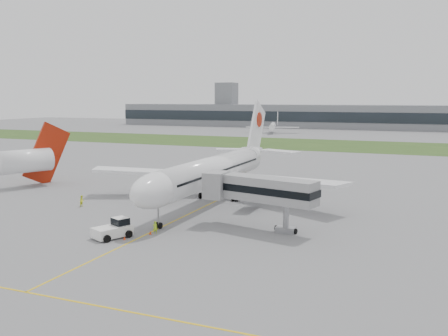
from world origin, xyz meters
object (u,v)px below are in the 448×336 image
at_px(pushback_tug, 114,229).
at_px(jet_bridge, 256,189).
at_px(airliner, 215,170).
at_px(neighbor_aircraft, 29,160).
at_px(ground_crew_near, 155,227).

bearing_deg(pushback_tug, jet_bridge, 58.82).
distance_m(airliner, pushback_tug, 26.48).
xyz_separation_m(airliner, neighbor_aircraft, (-41.47, -0.62, -0.15)).
xyz_separation_m(pushback_tug, ground_crew_near, (4.10, 3.49, -0.27)).
distance_m(airliner, ground_crew_near, 22.93).
xyz_separation_m(ground_crew_near, neighbor_aircraft, (-42.39, 21.79, 4.64)).
distance_m(pushback_tug, neighbor_aircraft, 46.10).
relative_size(jet_bridge, ground_crew_near, 9.56).
bearing_deg(ground_crew_near, pushback_tug, -4.29).
height_order(airliner, pushback_tug, airliner).
xyz_separation_m(jet_bridge, ground_crew_near, (-11.75, -7.62, -4.78)).
bearing_deg(pushback_tug, airliner, 106.80).
bearing_deg(ground_crew_near, jet_bridge, 168.21).
xyz_separation_m(pushback_tug, neighbor_aircraft, (-38.30, 25.28, 4.36)).
relative_size(airliner, jet_bridge, 3.22).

